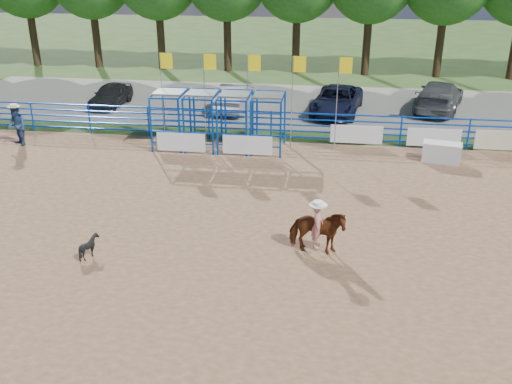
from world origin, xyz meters
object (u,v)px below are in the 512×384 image
spectator_cowboy (17,125)px  horse_and_rider (317,228)px  car_a (111,95)px  car_c (337,101)px  announcer_table (442,152)px  car_b (235,97)px  calf (89,246)px  car_d (439,96)px

spectator_cowboy → horse_and_rider: bearing=-30.4°
car_a → car_c: (12.98, 0.15, 0.08)m
announcer_table → car_b: bearing=145.3°
horse_and_rider → car_b: bearing=108.2°
announcer_table → spectator_cowboy: size_ratio=0.82×
horse_and_rider → car_a: horse_and_rider is taller
car_b → car_c: car_b is taller
horse_and_rider → calf: size_ratio=3.42×
car_d → horse_and_rider: bearing=86.6°
calf → car_b: size_ratio=0.16×
calf → car_c: car_c is taller
horse_and_rider → spectator_cowboy: horse_and_rider is taller
car_d → car_c: bearing=31.3°
car_b → announcer_table: bearing=148.7°
calf → car_d: size_ratio=0.13×
horse_and_rider → calf: horse_and_rider is taller
car_d → calf: bearing=71.4°
spectator_cowboy → car_b: bearing=39.8°
calf → car_d: car_d is taller
car_c → car_b: bearing=-170.9°
car_b → car_a: bearing=4.1°
horse_and_rider → announcer_table: bearing=59.9°
car_a → car_c: car_c is taller
calf → car_c: bearing=-46.1°
calf → car_b: 17.01m
announcer_table → car_d: car_d is taller
calf → car_d: 22.61m
car_d → car_b: bearing=24.2°
horse_and_rider → spectator_cowboy: 16.41m
car_a → car_b: bearing=3.6°
car_c → car_a: bearing=-170.8°
announcer_table → car_a: (-17.53, 6.99, 0.22)m
horse_and_rider → car_c: bearing=88.2°
spectator_cowboy → car_b: size_ratio=0.43×
horse_and_rider → car_b: 16.60m
announcer_table → horse_and_rider: size_ratio=0.66×
horse_and_rider → spectator_cowboy: bearing=149.6°
announcer_table → horse_and_rider: bearing=-120.1°
horse_and_rider → car_b: horse_and_rider is taller
announcer_table → car_c: 8.47m
announcer_table → car_a: car_a is taller
horse_and_rider → car_a: size_ratio=0.63×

